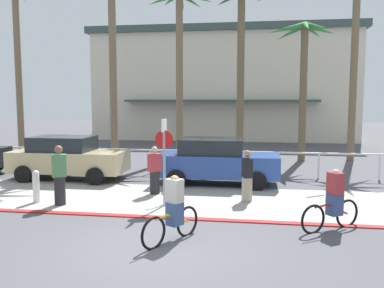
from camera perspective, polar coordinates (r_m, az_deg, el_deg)
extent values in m
plane|color=#4C4C51|center=(18.63, 2.26, -3.47)|extent=(80.00, 80.00, 0.00)
cube|color=#9E9E93|center=(13.00, -0.71, -7.70)|extent=(44.00, 4.00, 0.02)
cube|color=maroon|center=(11.10, -2.46, -10.13)|extent=(44.00, 0.24, 0.03)
cube|color=beige|center=(36.11, 4.75, 7.60)|extent=(19.79, 11.52, 8.01)
cube|color=#384C47|center=(36.46, 4.82, 14.30)|extent=(20.39, 12.12, 0.50)
cube|color=#384C47|center=(29.86, 3.86, 5.96)|extent=(13.85, 1.20, 0.16)
cylinder|color=white|center=(17.01, 1.70, -0.99)|extent=(22.80, 0.08, 0.08)
cylinder|color=white|center=(20.33, -24.75, -1.80)|extent=(0.08, 0.08, 1.00)
cylinder|color=white|center=(19.17, -19.06, -2.02)|extent=(0.08, 0.08, 1.00)
cylinder|color=white|center=(18.21, -12.70, -2.25)|extent=(0.08, 0.08, 1.00)
cylinder|color=white|center=(17.51, -5.74, -2.47)|extent=(0.08, 0.08, 1.00)
cylinder|color=white|center=(17.08, 1.69, -2.66)|extent=(0.08, 0.08, 1.00)
cylinder|color=white|center=(16.95, 9.37, -2.81)|extent=(0.08, 0.08, 1.00)
cylinder|color=white|center=(17.13, 17.03, -2.91)|extent=(0.08, 0.08, 1.00)
cylinder|color=white|center=(17.60, 24.41, -2.95)|extent=(0.08, 0.08, 1.00)
cylinder|color=gray|center=(12.11, -3.83, -3.49)|extent=(0.08, 0.08, 2.20)
cube|color=white|center=(11.96, -3.88, 2.57)|extent=(0.04, 0.56, 0.36)
cylinder|color=red|center=(11.99, -3.86, 0.66)|extent=(0.52, 0.03, 0.52)
cylinder|color=white|center=(13.45, -20.64, -5.82)|extent=(0.20, 0.20, 0.85)
sphere|color=white|center=(13.36, -20.72, -3.83)|extent=(0.20, 0.20, 0.20)
cylinder|color=#756047|center=(25.08, -22.75, 9.05)|extent=(0.36, 0.36, 9.15)
cylinder|color=#756047|center=(20.48, -10.82, 10.86)|extent=(0.36, 0.36, 9.66)
cylinder|color=#756047|center=(21.65, -1.73, 9.09)|extent=(0.36, 0.36, 8.44)
cone|color=#387F3D|center=(22.59, -0.22, 19.13)|extent=(1.29, 1.29, 0.82)
cone|color=#387F3D|center=(22.85, -1.43, 18.95)|extent=(0.32, 1.47, 0.84)
cone|color=#387F3D|center=(22.82, -2.87, 19.22)|extent=(1.32, 1.32, 0.65)
cylinder|color=brown|center=(20.67, 6.69, 8.93)|extent=(0.36, 0.36, 8.25)
cylinder|color=brown|center=(21.49, 15.03, 6.64)|extent=(0.36, 0.36, 6.74)
cone|color=#387F3D|center=(21.84, 17.22, 14.81)|extent=(1.55, 0.32, 0.78)
cone|color=#387F3D|center=(22.22, 16.29, 14.66)|extent=(1.18, 1.18, 0.80)
cone|color=#387F3D|center=(22.44, 15.07, 14.88)|extent=(0.32, 1.45, 0.60)
cone|color=#387F3D|center=(22.34, 13.32, 14.65)|extent=(1.62, 1.62, 0.84)
cone|color=#387F3D|center=(21.68, 12.85, 15.18)|extent=(1.84, 0.32, 0.66)
cone|color=#387F3D|center=(21.12, 13.80, 15.41)|extent=(1.45, 1.45, 0.65)
cone|color=#387F3D|center=(20.99, 15.51, 15.28)|extent=(0.32, 1.64, 0.75)
cone|color=#387F3D|center=(21.30, 16.87, 15.16)|extent=(1.33, 1.33, 0.71)
cylinder|color=#756047|center=(22.56, 21.36, 9.31)|extent=(0.36, 0.36, 9.03)
cube|color=tan|center=(16.84, -16.52, -2.25)|extent=(4.40, 1.80, 0.80)
cube|color=#1E2328|center=(16.87, -17.36, 0.06)|extent=(2.29, 1.58, 0.56)
cylinder|color=black|center=(17.18, -10.94, -3.29)|extent=(0.66, 0.22, 0.66)
cylinder|color=black|center=(15.53, -13.19, -4.36)|extent=(0.66, 0.22, 0.66)
cylinder|color=black|center=(18.32, -19.26, -2.94)|extent=(0.66, 0.22, 0.66)
cylinder|color=black|center=(16.78, -22.16, -3.87)|extent=(0.66, 0.22, 0.66)
cube|color=#284793|center=(15.28, 3.66, -2.85)|extent=(4.40, 1.80, 0.80)
cube|color=#1E2328|center=(15.21, 2.74, -0.30)|extent=(2.29, 1.58, 0.56)
cylinder|color=black|center=(16.17, 8.93, -3.85)|extent=(0.66, 0.22, 0.66)
cylinder|color=black|center=(14.40, 8.93, -5.09)|extent=(0.66, 0.22, 0.66)
cylinder|color=black|center=(16.41, -0.97, -3.63)|extent=(0.66, 0.22, 0.66)
cylinder|color=black|center=(14.67, -2.18, -4.82)|extent=(0.66, 0.22, 0.66)
torus|color=black|center=(10.26, 16.31, -9.93)|extent=(0.62, 0.47, 0.72)
torus|color=black|center=(11.02, 20.54, -8.95)|extent=(0.62, 0.47, 0.72)
cylinder|color=red|center=(10.75, 19.35, -8.47)|extent=(0.59, 0.44, 0.35)
cylinder|color=red|center=(10.35, 17.34, -8.16)|extent=(0.34, 0.26, 0.07)
cylinder|color=red|center=(10.66, 19.00, -8.18)|extent=(0.05, 0.05, 0.44)
cylinder|color=silver|center=(10.16, 16.61, -6.90)|extent=(0.43, 0.32, 0.04)
cube|color=#384C7A|center=(10.65, 19.02, -7.87)|extent=(0.42, 0.41, 0.52)
cube|color=#A33338|center=(10.54, 19.12, -5.12)|extent=(0.41, 0.43, 0.52)
sphere|color=#D6A884|center=(10.50, 19.16, -3.89)|extent=(0.22, 0.22, 0.22)
torus|color=black|center=(8.94, -5.30, -12.14)|extent=(0.42, 0.65, 0.72)
torus|color=black|center=(9.71, -0.66, -10.60)|extent=(0.42, 0.65, 0.72)
cylinder|color=gold|center=(9.43, -1.99, -10.18)|extent=(0.39, 0.62, 0.35)
cylinder|color=gold|center=(9.02, -4.23, -10.03)|extent=(0.24, 0.35, 0.07)
cylinder|color=gold|center=(9.34, -2.38, -9.89)|extent=(0.05, 0.05, 0.44)
cylinder|color=silver|center=(8.81, -5.11, -8.67)|extent=(0.29, 0.45, 0.04)
cube|color=#384C7A|center=(9.32, -2.38, -9.54)|extent=(0.40, 0.42, 0.52)
cube|color=#B7B2A8|center=(9.19, -2.40, -6.42)|extent=(0.42, 0.40, 0.52)
sphere|color=#9E7556|center=(9.15, -2.40, -5.01)|extent=(0.22, 0.22, 0.22)
cylinder|color=gray|center=(12.85, 7.57, -6.22)|extent=(0.39, 0.39, 0.76)
cube|color=black|center=(12.72, 7.61, -3.24)|extent=(0.36, 0.45, 0.59)
sphere|color=#9E7556|center=(12.66, 7.64, -1.32)|extent=(0.21, 0.21, 0.21)
cylinder|color=#232326|center=(13.78, -5.14, -5.34)|extent=(0.45, 0.45, 0.76)
cube|color=#A33338|center=(13.66, -5.17, -2.56)|extent=(0.46, 0.47, 0.59)
sphere|color=#D6A884|center=(13.60, -5.18, -0.77)|extent=(0.21, 0.21, 0.21)
cylinder|color=#232326|center=(12.92, -17.71, -6.19)|extent=(0.44, 0.44, 0.86)
cube|color=#4C7F51|center=(12.78, -17.82, -2.85)|extent=(0.48, 0.43, 0.66)
sphere|color=brown|center=(12.71, -17.90, -0.72)|extent=(0.24, 0.24, 0.24)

